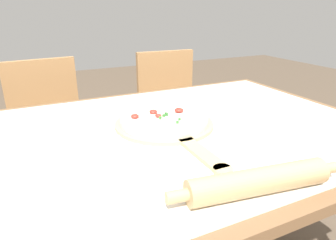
# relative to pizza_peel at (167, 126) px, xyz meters

# --- Properties ---
(dining_table) EXTENTS (1.37, 0.99, 0.75)m
(dining_table) POSITION_rel_pizza_peel_xyz_m (0.04, -0.02, -0.11)
(dining_table) COLOR brown
(dining_table) RESTS_ON ground_plane
(towel_cloth) EXTENTS (1.29, 0.91, 0.00)m
(towel_cloth) POSITION_rel_pizza_peel_xyz_m (0.04, -0.02, -0.01)
(towel_cloth) COLOR silver
(towel_cloth) RESTS_ON dining_table
(pizza_peel) EXTENTS (0.33, 0.53, 0.01)m
(pizza_peel) POSITION_rel_pizza_peel_xyz_m (0.00, 0.00, 0.00)
(pizza_peel) COLOR tan
(pizza_peel) RESTS_ON towel_cloth
(pizza) EXTENTS (0.30, 0.30, 0.03)m
(pizza) POSITION_rel_pizza_peel_xyz_m (-0.00, 0.02, 0.02)
(pizza) COLOR beige
(pizza) RESTS_ON pizza_peel
(rolling_pin) EXTENTS (0.41, 0.11, 0.06)m
(rolling_pin) POSITION_rel_pizza_peel_xyz_m (0.02, -0.42, 0.02)
(rolling_pin) COLOR tan
(rolling_pin) RESTS_ON towel_cloth
(chair_left) EXTENTS (0.44, 0.44, 0.87)m
(chair_left) POSITION_rel_pizza_peel_xyz_m (-0.33, 0.83, -0.26)
(chair_left) COLOR #A37547
(chair_left) RESTS_ON ground_plane
(chair_right) EXTENTS (0.42, 0.42, 0.87)m
(chair_right) POSITION_rel_pizza_peel_xyz_m (0.41, 0.83, -0.26)
(chair_right) COLOR #A37547
(chair_right) RESTS_ON ground_plane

